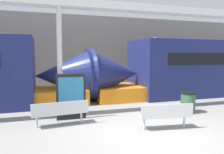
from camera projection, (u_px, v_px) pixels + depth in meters
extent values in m
plane|color=gray|center=(151.00, 133.00, 6.37)|extent=(60.00, 60.00, 0.00)
cube|color=gray|center=(88.00, 52.00, 15.04)|extent=(56.00, 0.20, 5.00)
cone|color=navy|center=(113.00, 74.00, 11.31)|extent=(2.77, 2.63, 2.63)
cube|color=orange|center=(117.00, 92.00, 11.48)|extent=(2.49, 2.46, 0.70)
cone|color=navy|center=(65.00, 75.00, 10.58)|extent=(2.77, 2.63, 2.63)
cube|color=orange|center=(60.00, 95.00, 10.59)|extent=(2.49, 2.46, 0.70)
cube|color=silver|center=(165.00, 116.00, 6.76)|extent=(1.69, 0.65, 0.04)
cube|color=silver|center=(168.00, 111.00, 6.55)|extent=(1.64, 0.25, 0.38)
cylinder|color=silver|center=(144.00, 124.00, 6.67)|extent=(0.07, 0.07, 0.38)
cylinder|color=silver|center=(184.00, 121.00, 6.90)|extent=(0.07, 0.07, 0.38)
cube|color=silver|center=(60.00, 113.00, 7.08)|extent=(1.82, 0.61, 0.04)
cube|color=silver|center=(61.00, 108.00, 6.88)|extent=(1.78, 0.21, 0.38)
cylinder|color=silver|center=(37.00, 122.00, 6.82)|extent=(0.07, 0.07, 0.38)
cylinder|color=silver|center=(81.00, 117.00, 7.38)|extent=(0.07, 0.07, 0.38)
cylinder|color=#2D5138|center=(188.00, 103.00, 8.65)|extent=(0.56, 0.56, 0.76)
cylinder|color=black|center=(188.00, 93.00, 8.61)|extent=(0.59, 0.59, 0.06)
cube|color=black|center=(71.00, 97.00, 7.69)|extent=(1.03, 0.06, 1.63)
cube|color=teal|center=(71.00, 95.00, 7.65)|extent=(0.87, 0.01, 1.24)
cylinder|color=silver|center=(60.00, 63.00, 7.87)|extent=(0.19, 0.19, 3.97)
cube|color=silver|center=(58.00, 3.00, 7.66)|extent=(28.00, 0.60, 0.28)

